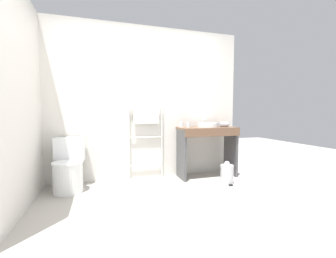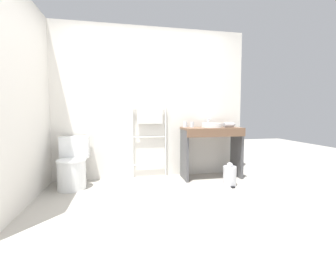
# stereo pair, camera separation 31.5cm
# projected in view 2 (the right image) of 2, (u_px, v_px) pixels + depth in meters

# --- Properties ---
(ground_plane) EXTENTS (12.00, 12.00, 0.00)m
(ground_plane) POSITION_uv_depth(u_px,v_px,m) (165.00, 212.00, 2.45)
(ground_plane) COLOR #A8A399
(wall_back) EXTENTS (3.32, 0.12, 2.50)m
(wall_back) POSITION_uv_depth(u_px,v_px,m) (149.00, 103.00, 3.80)
(wall_back) COLOR silver
(wall_back) RESTS_ON ground_plane
(wall_side) EXTENTS (0.12, 2.09, 2.50)m
(wall_side) POSITION_uv_depth(u_px,v_px,m) (25.00, 99.00, 2.74)
(wall_side) COLOR silver
(wall_side) RESTS_ON ground_plane
(toilet) EXTENTS (0.42, 0.56, 0.74)m
(toilet) POSITION_uv_depth(u_px,v_px,m) (73.00, 166.00, 3.26)
(toilet) COLOR white
(toilet) RESTS_ON ground_plane
(towel_radiator) EXTENTS (0.58, 0.06, 1.20)m
(towel_radiator) POSITION_uv_depth(u_px,v_px,m) (150.00, 124.00, 3.72)
(towel_radiator) COLOR white
(towel_radiator) RESTS_ON ground_plane
(vanity_counter) EXTENTS (0.97, 0.46, 0.85)m
(vanity_counter) POSITION_uv_depth(u_px,v_px,m) (212.00, 144.00, 3.72)
(vanity_counter) COLOR brown
(vanity_counter) RESTS_ON ground_plane
(sink_basin) EXTENTS (0.34, 0.34, 0.07)m
(sink_basin) POSITION_uv_depth(u_px,v_px,m) (212.00, 125.00, 3.74)
(sink_basin) COLOR white
(sink_basin) RESTS_ON vanity_counter
(faucet) EXTENTS (0.02, 0.10, 0.15)m
(faucet) POSITION_uv_depth(u_px,v_px,m) (208.00, 121.00, 3.89)
(faucet) COLOR silver
(faucet) RESTS_ON vanity_counter
(cup_near_wall) EXTENTS (0.07, 0.07, 0.09)m
(cup_near_wall) POSITION_uv_depth(u_px,v_px,m) (185.00, 124.00, 3.75)
(cup_near_wall) COLOR silver
(cup_near_wall) RESTS_ON vanity_counter
(cup_near_edge) EXTENTS (0.07, 0.07, 0.09)m
(cup_near_edge) POSITION_uv_depth(u_px,v_px,m) (192.00, 125.00, 3.72)
(cup_near_edge) COLOR silver
(cup_near_edge) RESTS_ON vanity_counter
(hair_dryer) EXTENTS (0.22, 0.16, 0.08)m
(hair_dryer) POSITION_uv_depth(u_px,v_px,m) (229.00, 125.00, 3.75)
(hair_dryer) COLOR #B7B7BC
(hair_dryer) RESTS_ON vanity_counter
(trash_bin) EXTENTS (0.20, 0.23, 0.35)m
(trash_bin) POSITION_uv_depth(u_px,v_px,m) (230.00, 175.00, 3.34)
(trash_bin) COLOR silver
(trash_bin) RESTS_ON ground_plane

